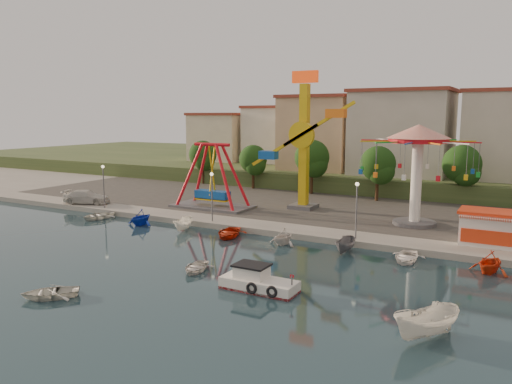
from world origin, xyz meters
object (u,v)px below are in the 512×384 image
Objects in this scene: pirate_ship_ride at (212,177)px; wave_swinger at (418,152)px; rowboat_a at (196,267)px; skiff at (427,324)px; van at (87,197)px; kamikaze_tower at (307,145)px; cabin_motorboat at (257,283)px.

wave_swinger reaches higher than pirate_ship_ride.
skiff reaches higher than rowboat_a.
wave_swinger is at bearing 134.53° from skiff.
van reaches higher than skiff.
pirate_ship_ride is at bearing 108.13° from rowboat_a.
kamikaze_tower is 29.05m from van.
pirate_ship_ride is 3.12× the size of rowboat_a.
van is at bearing -170.31° from skiff.
pirate_ship_ride is 0.61× the size of kamikaze_tower.
kamikaze_tower reaches higher than skiff.
kamikaze_tower is 26.27m from rowboat_a.
skiff is at bearing -38.69° from pirate_ship_ride.
kamikaze_tower is 2.75× the size of van.
wave_swinger is 3.62× the size of rowboat_a.
van is at bearing -158.76° from kamikaze_tower.
rowboat_a is at bearing -59.22° from pirate_ship_ride.
van is (-26.31, -10.23, -6.88)m from kamikaze_tower.
skiff is at bearing -132.56° from van.
pirate_ship_ride reaches higher than rowboat_a.
wave_swinger is (23.96, 2.02, 3.80)m from pirate_ship_ride.
cabin_motorboat is (-5.64, -23.72, -7.69)m from wave_swinger.
cabin_motorboat is 37.66m from van.
cabin_motorboat is at bearing -103.39° from wave_swinger.
pirate_ship_ride is at bearing -156.66° from kamikaze_tower.
rowboat_a is at bearing -138.56° from van.
rowboat_a is at bearing -117.75° from wave_swinger.
cabin_motorboat is at bearing -159.62° from skiff.
pirate_ship_ride is 2.20× the size of skiff.
cabin_motorboat reaches higher than rowboat_a.
cabin_motorboat is 6.29m from rowboat_a.
pirate_ship_ride is at bearing -175.17° from wave_swinger.
skiff is (19.39, -28.55, -7.47)m from kamikaze_tower.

